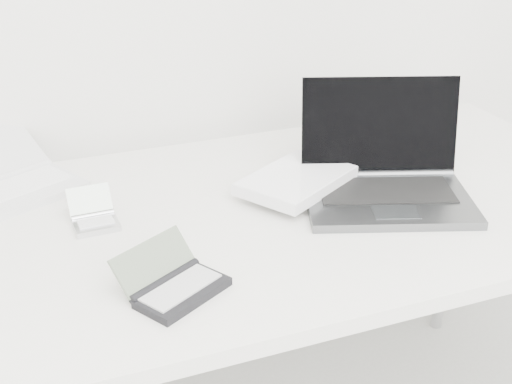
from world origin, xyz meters
name	(u,v)px	position (x,y,z in m)	size (l,w,h in m)	color
desk	(262,229)	(0.00, 1.55, 0.68)	(1.60, 0.80, 0.73)	white
laptop_large	(357,179)	(0.21, 1.53, 0.77)	(0.50, 0.41, 0.23)	#4F5154
netbook_open_white	(13,180)	(-0.46, 1.83, 0.75)	(0.32, 0.35, 0.09)	silver
pda_silver	(94,218)	(-0.33, 1.61, 0.74)	(0.09, 0.10, 0.06)	silver
palmtop_charcoal	(175,284)	(-0.25, 1.32, 0.75)	(0.20, 0.19, 0.07)	black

